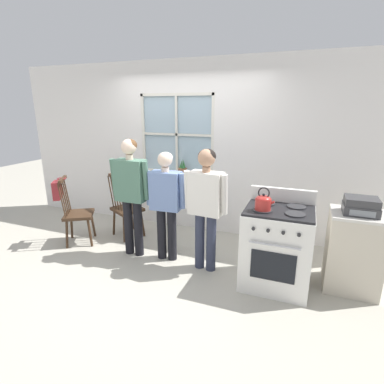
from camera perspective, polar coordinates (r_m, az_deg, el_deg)
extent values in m
plane|color=#B2AD9E|center=(4.08, -7.65, -13.51)|extent=(16.00, 16.00, 0.00)
cube|color=white|center=(5.91, -19.18, 8.82)|extent=(2.34, 0.06, 2.70)
cube|color=white|center=(4.54, 21.53, 6.67)|extent=(2.81, 0.06, 2.70)
cube|color=white|center=(5.14, -2.69, -1.38)|extent=(1.25, 0.06, 0.93)
cube|color=white|center=(4.93, -3.01, 21.22)|extent=(1.25, 0.06, 0.50)
cube|color=silver|center=(4.96, -3.13, 3.32)|extent=(1.31, 0.10, 0.03)
cube|color=#9EB7C6|center=(4.94, -2.81, 10.92)|extent=(1.19, 0.01, 1.21)
cube|color=silver|center=(4.91, -2.95, 10.89)|extent=(0.04, 0.02, 1.27)
cube|color=silver|center=(4.91, -2.95, 10.89)|extent=(1.25, 0.02, 0.04)
cube|color=silver|center=(5.19, -9.21, 10.98)|extent=(0.04, 0.03, 1.27)
cube|color=silver|center=(4.70, 3.95, 10.64)|extent=(0.04, 0.03, 1.27)
cube|color=silver|center=(4.89, -3.06, 18.07)|extent=(1.25, 0.03, 0.04)
cube|color=silver|center=(5.00, -2.85, 3.86)|extent=(1.25, 0.03, 0.04)
cube|color=#3D2819|center=(4.79, -20.75, -4.04)|extent=(0.56, 0.57, 0.04)
cylinder|color=#3D2819|center=(4.68, -18.88, -7.35)|extent=(0.09, 0.06, 0.43)
cylinder|color=#3D2819|center=(4.99, -18.35, -5.83)|extent=(0.06, 0.09, 0.43)
cylinder|color=#3D2819|center=(4.74, -22.72, -7.45)|extent=(0.06, 0.09, 0.43)
cylinder|color=#3D2819|center=(5.05, -21.96, -5.94)|extent=(0.09, 0.06, 0.43)
cylinder|color=#3D2819|center=(4.57, -23.54, -1.74)|extent=(0.07, 0.05, 0.53)
cylinder|color=#3D2819|center=(4.66, -23.30, -1.41)|extent=(0.07, 0.05, 0.53)
cylinder|color=#3D2819|center=(4.74, -23.08, -1.09)|extent=(0.07, 0.05, 0.53)
cylinder|color=#3D2819|center=(4.83, -22.86, -0.78)|extent=(0.07, 0.05, 0.53)
cylinder|color=#3D2819|center=(4.91, -22.65, -0.48)|extent=(0.07, 0.05, 0.53)
cube|color=#3D2819|center=(4.67, -23.45, 2.20)|extent=(0.23, 0.34, 0.04)
cube|color=#3D2819|center=(4.81, -12.21, -3.21)|extent=(0.56, 0.55, 0.04)
cylinder|color=#3D2819|center=(4.83, -9.41, -5.96)|extent=(0.09, 0.06, 0.43)
cylinder|color=#3D2819|center=(5.10, -11.38, -4.83)|extent=(0.06, 0.09, 0.43)
cylinder|color=#3D2819|center=(4.69, -12.79, -6.84)|extent=(0.06, 0.09, 0.43)
cylinder|color=#3D2819|center=(4.97, -14.62, -5.61)|extent=(0.09, 0.06, 0.43)
cylinder|color=#3D2819|center=(4.51, -13.23, -1.05)|extent=(0.05, 0.07, 0.53)
cylinder|color=#3D2819|center=(4.59, -13.75, -0.79)|extent=(0.05, 0.07, 0.53)
cylinder|color=#3D2819|center=(4.66, -14.24, -0.55)|extent=(0.05, 0.07, 0.53)
cylinder|color=#3D2819|center=(4.74, -14.72, -0.31)|extent=(0.05, 0.07, 0.53)
cylinder|color=#3D2819|center=(4.82, -15.19, -0.08)|extent=(0.05, 0.07, 0.53)
cube|color=#3D2819|center=(4.59, -14.48, 2.81)|extent=(0.35, 0.22, 0.04)
cylinder|color=black|center=(4.26, -11.99, -6.50)|extent=(0.12, 0.12, 0.79)
cylinder|color=black|center=(4.18, -10.19, -6.83)|extent=(0.12, 0.12, 0.79)
cube|color=#4C7560|center=(4.02, -11.61, 2.18)|extent=(0.40, 0.21, 0.55)
cylinder|color=#4C7560|center=(4.13, -14.58, 2.67)|extent=(0.08, 0.11, 0.51)
cylinder|color=#4C7560|center=(3.87, -8.78, 2.16)|extent=(0.08, 0.11, 0.51)
cylinder|color=beige|center=(3.96, -11.86, 6.54)|extent=(0.10, 0.10, 0.07)
sphere|color=beige|center=(3.94, -11.97, 8.43)|extent=(0.20, 0.20, 0.20)
ellipsoid|color=brown|center=(3.95, -11.86, 8.72)|extent=(0.20, 0.20, 0.16)
cylinder|color=black|center=(4.08, -5.80, -7.85)|extent=(0.12, 0.12, 0.71)
cylinder|color=black|center=(4.03, -3.83, -8.13)|extent=(0.12, 0.12, 0.71)
cube|color=#6B84B7|center=(3.85, -5.03, 0.25)|extent=(0.40, 0.24, 0.50)
cylinder|color=#6B84B7|center=(3.92, -8.29, 0.73)|extent=(0.08, 0.11, 0.46)
cylinder|color=#6B84B7|center=(3.75, -1.87, 0.18)|extent=(0.08, 0.11, 0.46)
cylinder|color=beige|center=(3.78, -5.13, 4.33)|extent=(0.10, 0.10, 0.06)
sphere|color=beige|center=(3.76, -5.18, 6.17)|extent=(0.19, 0.19, 0.19)
ellipsoid|color=silver|center=(3.77, -5.10, 6.46)|extent=(0.19, 0.19, 0.15)
cylinder|color=#2D3347|center=(3.83, 1.49, -9.19)|extent=(0.12, 0.12, 0.74)
cylinder|color=#2D3347|center=(3.77, 3.65, -9.62)|extent=(0.12, 0.12, 0.74)
cube|color=white|center=(3.57, 2.69, -0.24)|extent=(0.42, 0.25, 0.52)
cylinder|color=white|center=(3.65, -0.87, 0.46)|extent=(0.09, 0.12, 0.48)
cylinder|color=white|center=(3.46, 6.18, -0.48)|extent=(0.09, 0.12, 0.48)
cylinder|color=tan|center=(3.50, 2.75, 4.34)|extent=(0.10, 0.10, 0.06)
sphere|color=tan|center=(3.48, 2.78, 6.51)|extent=(0.21, 0.21, 0.21)
ellipsoid|color=black|center=(3.49, 2.88, 6.85)|extent=(0.21, 0.21, 0.17)
cube|color=white|center=(3.57, 15.78, -10.34)|extent=(0.74, 0.64, 0.90)
cube|color=black|center=(3.40, 16.37, -3.32)|extent=(0.72, 0.61, 0.02)
cylinder|color=#2D2D30|center=(3.28, 13.31, -3.42)|extent=(0.20, 0.20, 0.02)
cylinder|color=#2D2D30|center=(3.26, 19.09, -4.02)|extent=(0.20, 0.20, 0.02)
cylinder|color=#2D2D30|center=(3.53, 13.90, -2.12)|extent=(0.20, 0.20, 0.02)
cylinder|color=#2D2D30|center=(3.51, 19.28, -2.67)|extent=(0.20, 0.20, 0.02)
cube|color=white|center=(3.64, 16.90, -0.53)|extent=(0.74, 0.06, 0.16)
cube|color=black|center=(3.31, 15.12, -13.57)|extent=(0.46, 0.01, 0.32)
cylinder|color=silver|center=(3.17, 15.41, -9.78)|extent=(0.52, 0.02, 0.02)
cylinder|color=#232326|center=(3.15, 11.61, -6.84)|extent=(0.04, 0.02, 0.04)
cylinder|color=#232326|center=(3.13, 14.28, -7.15)|extent=(0.04, 0.02, 0.04)
cylinder|color=#232326|center=(3.12, 16.98, -7.44)|extent=(0.04, 0.02, 0.04)
cylinder|color=#232326|center=(3.12, 19.70, -7.72)|extent=(0.04, 0.02, 0.04)
cylinder|color=red|center=(3.26, 13.38, -2.28)|extent=(0.17, 0.17, 0.12)
ellipsoid|color=red|center=(3.24, 13.45, -1.27)|extent=(0.16, 0.16, 0.07)
sphere|color=black|center=(3.23, 13.50, -0.51)|extent=(0.03, 0.03, 0.03)
cylinder|color=red|center=(3.25, 14.81, -2.12)|extent=(0.08, 0.03, 0.07)
torus|color=black|center=(3.23, 13.52, -0.17)|extent=(0.12, 0.01, 0.12)
cylinder|color=#935B3D|center=(4.88, -1.81, 3.96)|extent=(0.14, 0.14, 0.11)
cylinder|color=#33261C|center=(4.87, -1.81, 4.48)|extent=(0.13, 0.13, 0.01)
cone|color=#2D7038|center=(4.86, -1.57, 5.44)|extent=(0.06, 0.04, 0.15)
cone|color=#2D7038|center=(4.89, -1.74, 4.98)|extent=(0.04, 0.05, 0.07)
cone|color=#2D7038|center=(4.87, -2.03, 5.47)|extent=(0.08, 0.05, 0.16)
cone|color=#2D7038|center=(4.85, -2.02, 5.03)|extent=(0.04, 0.05, 0.09)
cone|color=#2D7038|center=(4.84, -1.74, 5.17)|extent=(0.05, 0.05, 0.12)
cube|color=maroon|center=(4.73, -24.30, 0.32)|extent=(0.19, 0.23, 0.26)
torus|color=maroon|center=(4.67, -23.59, 2.37)|extent=(0.17, 0.17, 0.01)
cube|color=beige|center=(3.83, 28.31, -10.13)|extent=(0.55, 0.50, 0.87)
cube|color=beige|center=(3.67, 29.23, -3.77)|extent=(0.55, 0.50, 0.03)
cube|color=#38383A|center=(3.63, 29.41, -2.90)|extent=(0.34, 0.28, 0.10)
cube|color=#38383A|center=(3.61, 29.60, -1.55)|extent=(0.32, 0.27, 0.08)
cube|color=gray|center=(3.50, 29.71, -3.62)|extent=(0.24, 0.01, 0.06)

